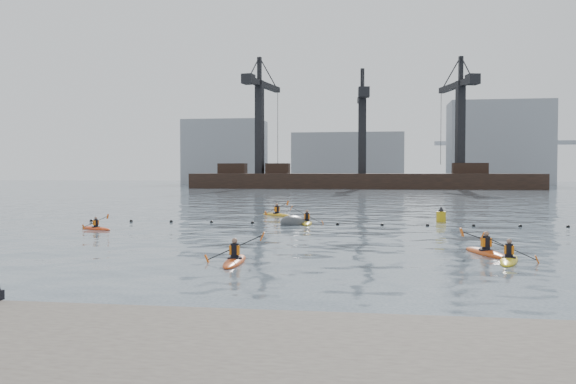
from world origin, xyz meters
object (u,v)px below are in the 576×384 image
kayaker_2 (96,228)px  mooring_buoy (294,224)px  kayaker_4 (486,252)px  nav_buoy (441,216)px  kayaker_1 (509,259)px  kayaker_0 (235,260)px  kayaker_5 (277,214)px  kayaker_3 (307,222)px

kayaker_2 → mooring_buoy: kayaker_2 is taller
kayaker_4 → nav_buoy: bearing=-107.4°
kayaker_1 → kayaker_2: (-22.93, 10.34, -0.01)m
kayaker_2 → kayaker_4: 23.84m
kayaker_0 → kayaker_5: size_ratio=1.12×
kayaker_2 → mooring_buoy: size_ratio=1.14×
kayaker_5 → nav_buoy: kayaker_5 is taller
kayaker_2 → kayaker_3: (12.69, 5.99, 0.02)m
kayaker_1 → kayaker_4: kayaker_4 is taller
kayaker_4 → kayaker_5: 25.15m
kayaker_1 → kayaker_5: bearing=134.8°
mooring_buoy → kayaker_5: bearing=108.1°
kayaker_1 → kayaker_3: size_ratio=0.96×
kayaker_5 → kayaker_1: bearing=-108.5°
kayaker_2 → kayaker_3: size_ratio=0.79×
kayaker_0 → kayaker_4: kayaker_0 is taller
kayaker_4 → nav_buoy: 17.35m
kayaker_0 → kayaker_4: 11.18m
kayaker_3 → kayaker_4: (9.69, -14.23, 0.01)m
mooring_buoy → nav_buoy: nav_buoy is taller
kayaker_3 → nav_buoy: bearing=13.0°
kayaker_5 → mooring_buoy: kayaker_5 is taller
nav_buoy → kayaker_0: bearing=-115.3°
kayaker_0 → kayaker_3: kayaker_3 is taller
kayaker_2 → kayaker_3: 14.03m
kayaker_4 → mooring_buoy: (-10.48, 13.63, -0.11)m
kayaker_4 → mooring_buoy: size_ratio=1.52×
kayaker_2 → kayaker_5: size_ratio=0.87×
kayaker_0 → kayaker_2: size_ratio=1.29×
kayaker_1 → kayaker_3: 19.28m
kayaker_1 → nav_buoy: size_ratio=2.68×
kayaker_2 → nav_buoy: size_ratio=2.20×
kayaker_2 → kayaker_5: kayaker_5 is taller
kayaker_5 → mooring_buoy: (2.57, -7.86, -0.11)m
kayaker_0 → kayaker_1: 11.13m
kayaker_3 → kayaker_5: size_ratio=1.10×
kayaker_4 → kayaker_5: (-13.05, 21.49, -0.00)m
kayaker_2 → kayaker_4: bearing=-82.2°
kayaker_3 → nav_buoy: size_ratio=2.78×
kayaker_1 → kayaker_3: (-10.24, 16.33, 0.00)m
kayaker_0 → kayaker_5: kayaker_0 is taller
kayaker_0 → kayaker_3: 18.33m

